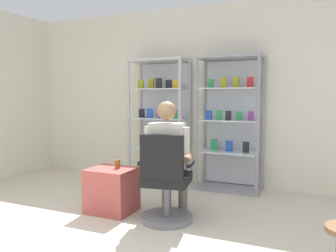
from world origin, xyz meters
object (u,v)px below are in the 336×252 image
display_cabinet_right (230,123)px  office_chair (166,186)px  tea_glass (118,164)px  seated_shopkeeper (169,154)px  display_cabinet_left (161,120)px  storage_crate (112,190)px

display_cabinet_right → office_chair: display_cabinet_right is taller
display_cabinet_right → office_chair: (-0.30, -1.58, -0.57)m
display_cabinet_right → tea_glass: 1.82m
office_chair → seated_shopkeeper: (-0.03, 0.16, 0.32)m
display_cabinet_left → display_cabinet_right: size_ratio=1.00×
office_chair → display_cabinet_left: bearing=116.7°
tea_glass → display_cabinet_right: bearing=57.5°
seated_shopkeeper → storage_crate: seated_shopkeeper is taller
display_cabinet_left → tea_glass: bearing=-84.3°
storage_crate → tea_glass: size_ratio=5.04×
display_cabinet_right → storage_crate: (-1.02, -1.52, -0.71)m
display_cabinet_left → storage_crate: bearing=-86.8°
display_cabinet_right → storage_crate: 1.96m
seated_shopkeeper → tea_glass: seated_shopkeeper is taller
display_cabinet_left → seated_shopkeeper: bearing=-61.7°
office_chair → tea_glass: 0.68m
seated_shopkeeper → storage_crate: 0.83m
display_cabinet_right → tea_glass: (-0.95, -1.49, -0.40)m
office_chair → storage_crate: bearing=174.9°
display_cabinet_left → storage_crate: (0.08, -1.52, -0.71)m
office_chair → tea_glass: bearing=172.1°
tea_glass → storage_crate: bearing=-157.1°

